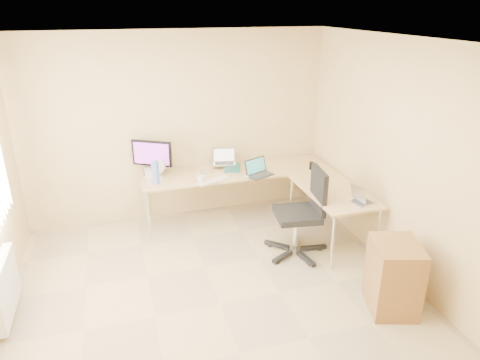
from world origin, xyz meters
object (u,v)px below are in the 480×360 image
object	(u,v)px
laptop_return	(364,195)
office_chair	(297,217)
desk_main	(237,194)
cabinet	(393,277)
desk_return	(331,216)
laptop_black	(260,168)
keyboard	(214,181)
desk_fan	(158,169)
laptop_center	(224,157)
mug	(201,179)
water_bottle	(156,172)
monitor	(152,158)

from	to	relation	value
laptop_return	office_chair	world-z (taller)	office_chair
desk_main	cabinet	size ratio (longest dim) A/B	3.54
desk_main	desk_return	xyz separation A→B (m)	(0.98, -1.00, 0.00)
laptop_black	laptop_return	bearing A→B (deg)	-77.09
keyboard	office_chair	world-z (taller)	office_chair
desk_main	desk_fan	bearing A→B (deg)	175.99
desk_main	laptop_center	bearing A→B (deg)	124.61
keyboard	desk_fan	bearing A→B (deg)	127.77
desk_main	laptop_return	xyz separation A→B (m)	(1.13, -1.44, 0.46)
desk_return	mug	world-z (taller)	mug
desk_fan	laptop_black	bearing A→B (deg)	8.61
mug	desk_fan	bearing A→B (deg)	143.39
laptop_black	desk_fan	world-z (taller)	desk_fan
water_bottle	desk_fan	xyz separation A→B (m)	(0.06, 0.22, -0.03)
monitor	desk_fan	world-z (taller)	monitor
desk_fan	desk_return	bearing A→B (deg)	-4.42
desk_return	water_bottle	size ratio (longest dim) A/B	4.29
desk_main	monitor	distance (m)	1.29
laptop_return	office_chair	size ratio (longest dim) A/B	0.26
desk_main	desk_fan	size ratio (longest dim) A/B	11.11
desk_return	desk_main	bearing A→B (deg)	134.27
monitor	laptop_return	bearing A→B (deg)	-5.97
desk_return	office_chair	world-z (taller)	office_chair
keyboard	water_bottle	world-z (taller)	water_bottle
desk_main	laptop_black	size ratio (longest dim) A/B	7.40
monitor	laptop_black	world-z (taller)	monitor
desk_main	cabinet	bearing A→B (deg)	-68.72
desk_return	mug	bearing A→B (deg)	155.51
keyboard	mug	xyz separation A→B (m)	(-0.17, 0.00, 0.04)
desk_main	monitor	xyz separation A→B (m)	(-1.13, 0.20, 0.60)
water_bottle	cabinet	xyz separation A→B (m)	(2.06, -2.24, -0.52)
desk_return	keyboard	world-z (taller)	keyboard
cabinet	keyboard	bearing A→B (deg)	139.80
mug	desk_return	bearing A→B (deg)	-24.49
laptop_black	office_chair	xyz separation A→B (m)	(0.18, -0.87, -0.34)
laptop_center	monitor	bearing A→B (deg)	-169.42
mug	desk_fan	distance (m)	0.63
desk_return	water_bottle	world-z (taller)	water_bottle
desk_main	keyboard	distance (m)	0.62
desk_main	desk_fan	distance (m)	1.18
office_chair	keyboard	bearing A→B (deg)	142.03
monitor	laptop_black	bearing A→B (deg)	11.16
desk_fan	laptop_return	bearing A→B (deg)	-11.26
mug	cabinet	xyz separation A→B (m)	(1.50, -2.09, -0.42)
monitor	mug	bearing A→B (deg)	-11.60
monitor	laptop_center	size ratio (longest dim) A/B	1.73
laptop_center	office_chair	size ratio (longest dim) A/B	0.29
monitor	office_chair	xyz separation A→B (m)	(1.55, -1.34, -0.47)
monitor	water_bottle	bearing A→B (deg)	-59.93
desk_main	laptop_black	bearing A→B (deg)	-47.67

